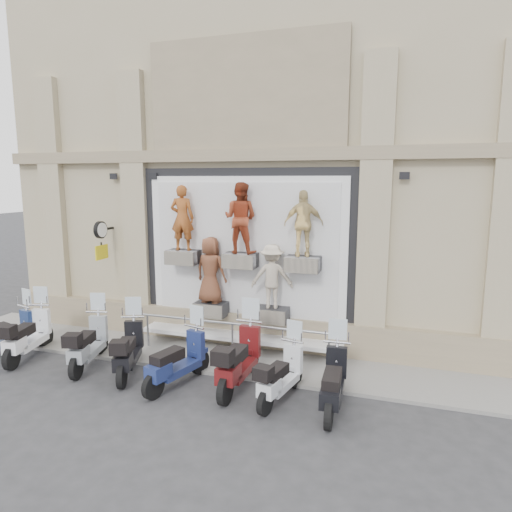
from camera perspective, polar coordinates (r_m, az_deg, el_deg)
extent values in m
plane|color=#2F2F31|center=(9.56, -7.47, -17.07)|extent=(90.00, 90.00, 0.00)
cube|color=gray|center=(11.30, -2.75, -12.44)|extent=(16.00, 2.20, 0.08)
cube|color=black|center=(11.44, -1.31, 0.14)|extent=(5.60, 0.10, 4.30)
cube|color=white|center=(11.38, -1.41, 0.10)|extent=(5.10, 0.06, 3.90)
cube|color=white|center=(11.34, -1.48, 0.07)|extent=(4.70, 0.04, 3.60)
cube|color=white|center=(11.56, -1.96, -9.91)|extent=(5.10, 0.75, 0.10)
cube|color=#28282B|center=(11.72, -9.07, -0.11)|extent=(0.80, 0.50, 0.35)
imported|color=#AF5823|center=(11.60, -9.20, 4.73)|extent=(0.65, 0.48, 1.64)
cube|color=#28282B|center=(11.11, -1.94, -0.53)|extent=(0.80, 0.50, 0.35)
imported|color=maroon|center=(10.97, -1.98, 4.76)|extent=(0.87, 0.69, 1.71)
cube|color=#28282B|center=(10.68, 5.89, -0.99)|extent=(0.80, 0.50, 0.35)
imported|color=#E0C37E|center=(10.55, 5.98, 4.05)|extent=(0.96, 0.59, 1.53)
cube|color=#28282B|center=(11.70, -5.62, -6.60)|extent=(0.80, 0.50, 0.35)
imported|color=brown|center=(11.46, -5.70, -1.74)|extent=(0.88, 0.63, 1.67)
cube|color=#28282B|center=(11.17, 1.98, -7.34)|extent=(0.80, 0.50, 0.35)
imported|color=beige|center=(10.93, 2.01, -2.56)|extent=(1.12, 0.81, 1.55)
cube|color=black|center=(12.99, -18.16, 3.25)|extent=(0.06, 0.56, 0.06)
cylinder|color=black|center=(12.77, -18.87, 3.11)|extent=(0.10, 0.46, 0.46)
cube|color=yellow|center=(12.85, -18.73, 0.46)|extent=(0.04, 0.50, 0.38)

